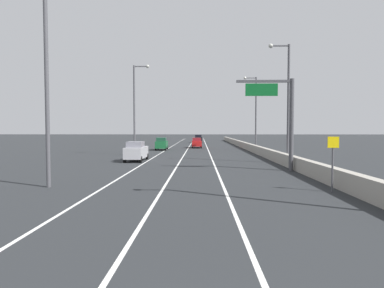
% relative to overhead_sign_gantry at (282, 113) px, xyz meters
% --- Properties ---
extents(ground_plane, '(320.00, 320.00, 0.00)m').
position_rel_overhead_sign_gantry_xyz_m(ground_plane, '(-6.82, 40.12, -4.73)').
color(ground_plane, '#26282B').
extents(lane_stripe_left, '(0.16, 130.00, 0.00)m').
position_rel_overhead_sign_gantry_xyz_m(lane_stripe_left, '(-12.32, 31.12, -4.73)').
color(lane_stripe_left, silver).
rests_on(lane_stripe_left, ground_plane).
extents(lane_stripe_center, '(0.16, 130.00, 0.00)m').
position_rel_overhead_sign_gantry_xyz_m(lane_stripe_center, '(-8.82, 31.12, -4.73)').
color(lane_stripe_center, silver).
rests_on(lane_stripe_center, ground_plane).
extents(lane_stripe_right, '(0.16, 130.00, 0.00)m').
position_rel_overhead_sign_gantry_xyz_m(lane_stripe_right, '(-5.32, 31.12, -4.73)').
color(lane_stripe_right, silver).
rests_on(lane_stripe_right, ground_plane).
extents(jersey_barrier_right, '(0.60, 120.00, 1.10)m').
position_rel_overhead_sign_gantry_xyz_m(jersey_barrier_right, '(1.34, 16.12, -4.18)').
color(jersey_barrier_right, '#9E998E').
rests_on(jersey_barrier_right, ground_plane).
extents(overhead_sign_gantry, '(4.68, 0.36, 7.50)m').
position_rel_overhead_sign_gantry_xyz_m(overhead_sign_gantry, '(0.00, 0.00, 0.00)').
color(overhead_sign_gantry, '#47474C').
rests_on(overhead_sign_gantry, ground_plane).
extents(speed_advisory_sign, '(0.60, 0.11, 3.00)m').
position_rel_overhead_sign_gantry_xyz_m(speed_advisory_sign, '(0.44, -8.90, -2.96)').
color(speed_advisory_sign, '#4C4C51').
rests_on(speed_advisory_sign, ground_plane).
extents(lamp_post_right_second, '(2.14, 0.44, 11.87)m').
position_rel_overhead_sign_gantry_xyz_m(lamp_post_right_second, '(1.87, 5.96, 1.98)').
color(lamp_post_right_second, '#4C4C51').
rests_on(lamp_post_right_second, ground_plane).
extents(lamp_post_right_third, '(2.14, 0.44, 11.87)m').
position_rel_overhead_sign_gantry_xyz_m(lamp_post_right_third, '(2.11, 25.75, 1.98)').
color(lamp_post_right_third, '#4C4C51').
rests_on(lamp_post_right_third, ground_plane).
extents(lamp_post_left_near, '(2.14, 0.44, 11.87)m').
position_rel_overhead_sign_gantry_xyz_m(lamp_post_left_near, '(-15.36, -7.84, 1.98)').
color(lamp_post_left_near, '#4C4C51').
rests_on(lamp_post_left_near, ground_plane).
extents(lamp_post_left_mid, '(2.14, 0.44, 11.87)m').
position_rel_overhead_sign_gantry_xyz_m(lamp_post_left_mid, '(-15.14, 15.91, 1.98)').
color(lamp_post_left_mid, '#4C4C51').
rests_on(lamp_post_left_mid, ground_plane).
extents(car_silver_0, '(1.89, 4.69, 2.11)m').
position_rel_overhead_sign_gantry_xyz_m(car_silver_0, '(-13.55, 7.90, -3.68)').
color(car_silver_0, '#B7B7BC').
rests_on(car_silver_0, ground_plane).
extents(car_green_1, '(1.82, 4.06, 2.08)m').
position_rel_overhead_sign_gantry_xyz_m(car_green_1, '(-13.02, 26.42, -3.70)').
color(car_green_1, '#196033').
rests_on(car_green_1, ground_plane).
extents(car_black_2, '(1.94, 4.21, 2.08)m').
position_rel_overhead_sign_gantry_xyz_m(car_black_2, '(-7.11, 55.39, -3.69)').
color(car_black_2, black).
rests_on(car_black_2, ground_plane).
extents(car_red_3, '(1.93, 4.33, 1.87)m').
position_rel_overhead_sign_gantry_xyz_m(car_red_3, '(-7.29, 32.90, -3.79)').
color(car_red_3, red).
rests_on(car_red_3, ground_plane).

